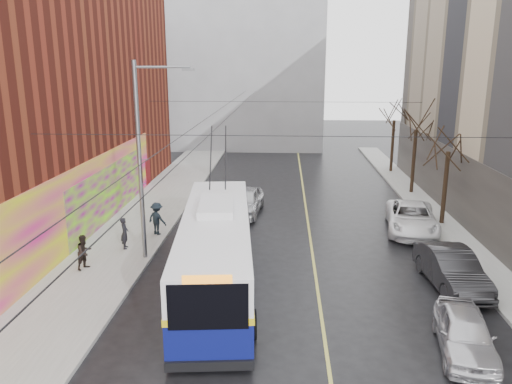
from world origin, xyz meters
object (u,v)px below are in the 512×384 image
(parked_car_b, at_px, (452,269))
(pedestrian_a, at_px, (125,233))
(tree_near, at_px, (450,137))
(trolleybus, at_px, (216,249))
(streetlight_pole, at_px, (143,157))
(following_car, at_px, (245,201))
(parked_car_a, at_px, (465,333))
(parked_car_c, at_px, (412,218))
(tree_far, at_px, (395,111))
(pedestrian_b, at_px, (84,252))
(pedestrian_c, at_px, (157,219))
(tree_mid, at_px, (417,118))

(parked_car_b, bearing_deg, pedestrian_a, 163.09)
(tree_near, bearing_deg, trolleybus, -143.25)
(streetlight_pole, bearing_deg, following_car, 62.78)
(parked_car_a, xyz_separation_m, parked_car_c, (1.20, 11.80, 0.08))
(streetlight_pole, height_order, parked_car_b, streetlight_pole)
(tree_far, xyz_separation_m, pedestrian_a, (-16.56, -18.95, -4.22))
(parked_car_a, xyz_separation_m, pedestrian_a, (-13.36, 8.05, 0.24))
(parked_car_b, height_order, pedestrian_b, pedestrian_b)
(parked_car_a, distance_m, following_car, 16.63)
(pedestrian_a, bearing_deg, pedestrian_c, -37.71)
(tree_near, distance_m, pedestrian_b, 19.49)
(tree_near, xyz_separation_m, tree_far, (0.00, 14.00, 0.17))
(pedestrian_a, bearing_deg, tree_far, -52.17)
(pedestrian_b, bearing_deg, parked_car_a, -84.80)
(parked_car_b, xyz_separation_m, pedestrian_c, (-13.42, 5.28, 0.23))
(parked_car_c, bearing_deg, pedestrian_b, -149.39)
(tree_near, xyz_separation_m, parked_car_a, (-3.20, -13.00, -4.29))
(following_car, xyz_separation_m, pedestrian_b, (-6.27, -9.04, 0.12))
(pedestrian_c, bearing_deg, trolleybus, 151.99)
(streetlight_pole, distance_m, trolleybus, 5.48)
(tree_near, distance_m, pedestrian_c, 16.25)
(pedestrian_b, bearing_deg, pedestrian_c, 2.67)
(tree_mid, xyz_separation_m, tree_far, (0.00, 7.00, -0.11))
(pedestrian_a, bearing_deg, tree_mid, -65.21)
(tree_mid, relative_size, trolleybus, 0.54)
(streetlight_pole, bearing_deg, parked_car_c, 20.09)
(tree_far, bearing_deg, parked_car_c, -97.50)
(parked_car_c, distance_m, pedestrian_a, 15.03)
(following_car, bearing_deg, pedestrian_b, -118.94)
(parked_car_c, relative_size, following_car, 1.17)
(parked_car_c, xyz_separation_m, following_car, (-9.26, 2.74, 0.04))
(parked_car_a, bearing_deg, pedestrian_b, 167.86)
(tree_mid, height_order, pedestrian_a, tree_mid)
(parked_car_b, bearing_deg, parked_car_a, -107.50)
(tree_far, xyz_separation_m, following_car, (-11.26, -12.45, -4.34))
(pedestrian_a, bearing_deg, tree_near, -84.38)
(pedestrian_c, bearing_deg, parked_car_c, -144.87)
(tree_far, bearing_deg, trolleybus, -117.11)
(tree_far, relative_size, trolleybus, 0.53)
(tree_mid, bearing_deg, pedestrian_b, -140.40)
(tree_near, relative_size, trolleybus, 0.51)
(trolleybus, bearing_deg, parked_car_b, -2.43)
(parked_car_a, bearing_deg, streetlight_pole, 158.49)
(tree_near, height_order, tree_mid, tree_mid)
(streetlight_pole, distance_m, pedestrian_b, 4.83)
(parked_car_a, bearing_deg, tree_mid, 89.77)
(streetlight_pole, distance_m, parked_car_a, 14.45)
(trolleybus, bearing_deg, pedestrian_c, 118.20)
(tree_near, height_order, following_car, tree_near)
(parked_car_c, bearing_deg, pedestrian_c, -164.51)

